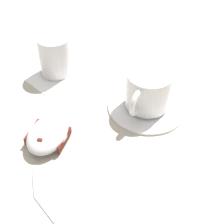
# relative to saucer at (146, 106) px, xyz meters

# --- Properties ---
(ground_plane) EXTENTS (3.00, 3.00, 0.00)m
(ground_plane) POSITION_rel_saucer_xyz_m (0.09, 0.10, -0.00)
(ground_plane) COLOR #B2A899
(saucer) EXTENTS (0.15, 0.15, 0.01)m
(saucer) POSITION_rel_saucer_xyz_m (0.00, 0.00, 0.00)
(saucer) COLOR white
(saucer) RESTS_ON ground
(coffee_cup) EXTENTS (0.10, 0.10, 0.07)m
(coffee_cup) POSITION_rel_saucer_xyz_m (-0.00, 0.00, 0.04)
(coffee_cup) COLOR white
(coffee_cup) RESTS_ON saucer
(computer_mouse) EXTENTS (0.12, 0.11, 0.03)m
(computer_mouse) POSITION_rel_saucer_xyz_m (-0.03, 0.20, 0.01)
(computer_mouse) COLOR silver
(computer_mouse) RESTS_ON ground
(mouse_cable) EXTENTS (0.24, 0.04, 0.00)m
(mouse_cable) POSITION_rel_saucer_xyz_m (-0.20, 0.23, -0.00)
(mouse_cable) COLOR gray
(mouse_cable) RESTS_ON ground
(napkin_under_glass) EXTENTS (0.19, 0.19, 0.00)m
(napkin_under_glass) POSITION_rel_saucer_xyz_m (0.17, 0.15, -0.00)
(napkin_under_glass) COLOR white
(napkin_under_glass) RESTS_ON ground
(drinking_glass) EXTENTS (0.07, 0.07, 0.09)m
(drinking_glass) POSITION_rel_saucer_xyz_m (0.17, 0.15, 0.04)
(drinking_glass) COLOR silver
(drinking_glass) RESTS_ON napkin_under_glass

